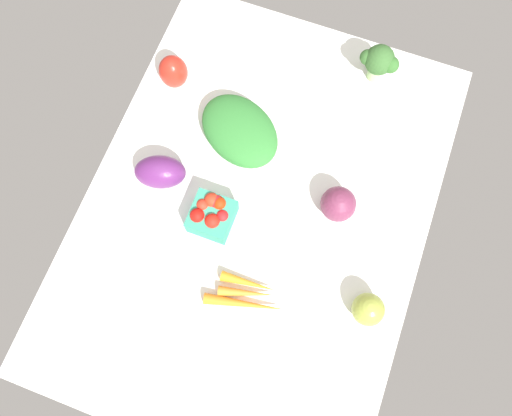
{
  "coord_description": "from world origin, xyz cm",
  "views": [
    {
      "loc": [
        30.02,
        11.07,
        110.28
      ],
      "look_at": [
        0.0,
        0.0,
        4.0
      ],
      "focal_mm": 34.94,
      "sensor_mm": 36.0,
      "label": 1
    }
  ],
  "objects": [
    {
      "name": "tablecloth",
      "position": [
        0.0,
        0.0,
        1.0
      ],
      "size": [
        104.0,
        76.0,
        2.0
      ],
      "primitive_type": "cube",
      "color": "white",
      "rests_on": "ground"
    },
    {
      "name": "red_onion_center",
      "position": [
        -6.54,
        16.83,
        5.95
      ],
      "size": [
        7.91,
        7.91,
        7.91
      ],
      "primitive_type": "sphere",
      "color": "#732E4C",
      "rests_on": "tablecloth"
    },
    {
      "name": "broccoli_head",
      "position": [
        -42.41,
        15.17,
        8.83
      ],
      "size": [
        7.88,
        9.39,
        10.8
      ],
      "color": "#A3CC84",
      "rests_on": "tablecloth"
    },
    {
      "name": "heirloom_tomato_green",
      "position": [
        12.98,
        29.6,
        5.45
      ],
      "size": [
        6.9,
        6.9,
        6.9
      ],
      "primitive_type": "sphere",
      "color": "#98A43F",
      "rests_on": "tablecloth"
    },
    {
      "name": "berry_basket",
      "position": [
        5.12,
        -8.43,
        5.54
      ],
      "size": [
        9.16,
        9.16,
        6.96
      ],
      "color": "teal",
      "rests_on": "tablecloth"
    },
    {
      "name": "eggplant",
      "position": [
        0.49,
        -22.94,
        5.74
      ],
      "size": [
        10.7,
        13.33,
        7.48
      ],
      "primitive_type": "ellipsoid",
      "rotation": [
        0.0,
        0.0,
        5.03
      ],
      "color": "#612668",
      "rests_on": "tablecloth"
    },
    {
      "name": "carrot_bunch",
      "position": [
        18.76,
        4.65,
        3.18
      ],
      "size": [
        9.21,
        17.61,
        2.47
      ],
      "color": "orange",
      "rests_on": "tablecloth"
    },
    {
      "name": "leafy_greens_clump",
      "position": [
        -15.8,
        -9.86,
        5.45
      ],
      "size": [
        23.22,
        25.38,
        6.89
      ],
      "primitive_type": "ellipsoid",
      "rotation": [
        0.0,
        0.0,
        4.2
      ],
      "color": "#327C34",
      "rests_on": "tablecloth"
    },
    {
      "name": "bell_pepper_red",
      "position": [
        -24.28,
        -29.91,
        6.49
      ],
      "size": [
        8.54,
        8.54,
        8.98
      ],
      "primitive_type": "ellipsoid",
      "rotation": [
        0.0,
        0.0,
        4.42
      ],
      "color": "red",
      "rests_on": "tablecloth"
    }
  ]
}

